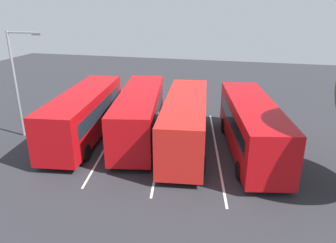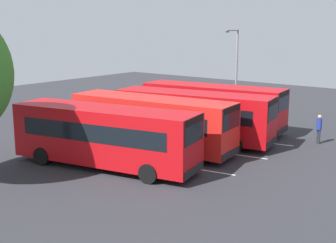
% 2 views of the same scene
% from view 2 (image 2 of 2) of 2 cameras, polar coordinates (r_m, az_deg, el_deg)
% --- Properties ---
extents(ground_plane, '(62.90, 62.90, 0.00)m').
position_cam_2_polar(ground_plane, '(27.71, 0.12, -2.99)').
color(ground_plane, '#2B2B30').
extents(bus_far_left, '(10.16, 4.30, 3.09)m').
position_cam_2_polar(bus_far_left, '(23.31, -7.86, -1.68)').
color(bus_far_left, '#B70C11').
rests_on(bus_far_left, ground).
extents(bus_center_left, '(10.10, 3.54, 3.09)m').
position_cam_2_polar(bus_center_left, '(26.19, -2.00, -0.06)').
color(bus_center_left, red).
rests_on(bus_center_left, ground).
extents(bus_center_right, '(10.15, 4.18, 3.09)m').
position_cam_2_polar(bus_center_right, '(28.22, 3.21, 0.80)').
color(bus_center_right, '#B70C11').
rests_on(bus_center_right, ground).
extents(bus_far_right, '(10.11, 3.62, 3.09)m').
position_cam_2_polar(bus_far_right, '(31.54, 5.61, 1.95)').
color(bus_far_right, '#B70C11').
rests_on(bus_far_right, ground).
extents(pedestrian, '(0.45, 0.45, 1.79)m').
position_cam_2_polar(pedestrian, '(29.40, 18.28, -0.60)').
color(pedestrian, '#232833').
rests_on(pedestrian, ground).
extents(street_lamp, '(0.38, 2.28, 6.85)m').
position_cam_2_polar(street_lamp, '(35.00, 8.37, 6.62)').
color(street_lamp, gray).
rests_on(street_lamp, ground).
extents(lane_stripe_outer_left, '(12.00, 2.20, 0.01)m').
position_cam_2_polar(lane_stripe_outer_left, '(25.16, -4.77, -4.58)').
color(lane_stripe_outer_left, silver).
rests_on(lane_stripe_outer_left, ground).
extents(lane_stripe_inner_left, '(12.00, 2.20, 0.01)m').
position_cam_2_polar(lane_stripe_inner_left, '(27.71, 0.12, -2.98)').
color(lane_stripe_inner_left, silver).
rests_on(lane_stripe_inner_left, ground).
extents(lane_stripe_inner_right, '(12.00, 2.20, 0.01)m').
position_cam_2_polar(lane_stripe_inner_right, '(30.43, 4.15, -1.65)').
color(lane_stripe_inner_right, silver).
rests_on(lane_stripe_inner_right, ground).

